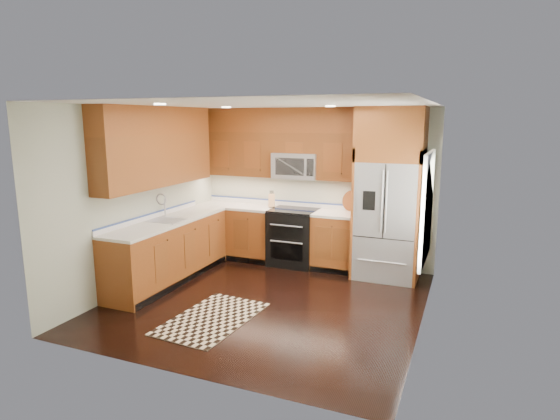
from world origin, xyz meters
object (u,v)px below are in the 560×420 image
at_px(range, 294,237).
at_px(knife_block, 272,200).
at_px(refrigerator, 389,194).
at_px(rug, 212,318).
at_px(utensil_crock, 356,204).

distance_m(range, knife_block, 0.74).
relative_size(range, refrigerator, 0.36).
relative_size(refrigerator, rug, 1.82).
bearing_deg(utensil_crock, knife_block, -176.98).
bearing_deg(knife_block, range, -12.43).
bearing_deg(refrigerator, knife_block, 176.12).
distance_m(range, refrigerator, 1.76).
xyz_separation_m(range, utensil_crock, (1.00, 0.17, 0.60)).
height_order(range, knife_block, knife_block).
bearing_deg(refrigerator, range, 178.60).
relative_size(range, knife_block, 3.32).
xyz_separation_m(refrigerator, rug, (-1.70, -2.40, -1.30)).
distance_m(refrigerator, knife_block, 2.01).
distance_m(range, utensil_crock, 1.18).
height_order(range, rug, range).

